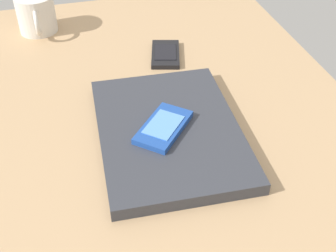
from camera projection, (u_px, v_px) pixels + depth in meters
desk_surface at (156, 145)px, 77.24cm from camera, size 120.00×80.00×3.00cm
laptop_closed at (168, 130)px, 76.34cm from camera, size 33.92×25.27×2.29cm
cell_phone_on_laptop at (163, 127)px, 74.25cm from camera, size 12.50×11.98×1.20cm
cell_phone_on_desk at (165, 54)px, 97.24cm from camera, size 12.25×8.67×1.17cm
coffee_mug at (36, 14)px, 103.97cm from camera, size 12.23×8.97×8.70cm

